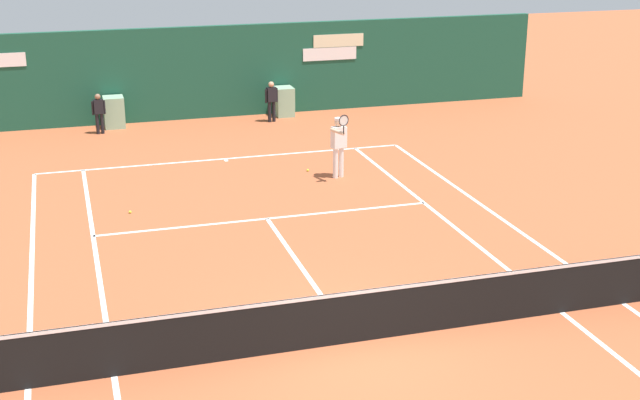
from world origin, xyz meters
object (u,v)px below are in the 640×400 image
ball_kid_centre_post (99,111)px  tennis_ball_mid_court (444,288)px  tennis_ball_by_sideline (130,212)px  ball_kid_right_post (271,99)px  player_on_baseline (339,142)px  tennis_ball_near_service_line (308,170)px

ball_kid_centre_post → tennis_ball_mid_court: 15.27m
ball_kid_centre_post → tennis_ball_by_sideline: ball_kid_centre_post is taller
ball_kid_right_post → tennis_ball_by_sideline: 9.71m
player_on_baseline → tennis_ball_mid_court: bearing=70.8°
ball_kid_right_post → player_on_baseline: bearing=82.0°
player_on_baseline → tennis_ball_near_service_line: size_ratio=27.61×
ball_kid_centre_post → tennis_ball_near_service_line: 7.94m
ball_kid_right_post → tennis_ball_by_sideline: (-5.44, -8.01, -0.76)m
tennis_ball_mid_court → ball_kid_centre_post: bearing=111.7°
tennis_ball_near_service_line → tennis_ball_by_sideline: same height
ball_kid_centre_post → tennis_ball_mid_court: (5.64, -14.18, -0.72)m
ball_kid_right_post → tennis_ball_mid_court: bearing=79.9°
tennis_ball_mid_court → ball_kid_right_post: bearing=89.9°
ball_kid_centre_post → tennis_ball_near_service_line: size_ratio=19.15×
ball_kid_centre_post → tennis_ball_by_sideline: (0.22, -8.01, -0.72)m
ball_kid_centre_post → tennis_ball_mid_court: size_ratio=19.15×
ball_kid_right_post → tennis_ball_near_service_line: ball_kid_right_post is taller
ball_kid_right_post → tennis_ball_mid_court: ball_kid_right_post is taller
ball_kid_right_post → tennis_ball_mid_court: size_ratio=20.24×
ball_kid_right_post → tennis_ball_mid_court: (-0.03, -14.18, -0.76)m
ball_kid_centre_post → ball_kid_right_post: bearing=175.0°
player_on_baseline → ball_kid_right_post: size_ratio=1.36×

